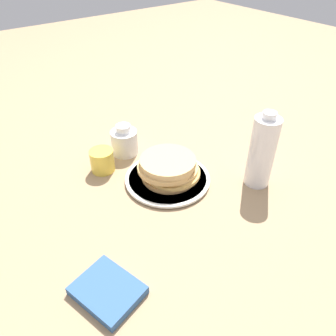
{
  "coord_description": "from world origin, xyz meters",
  "views": [
    {
      "loc": [
        -0.46,
        -0.59,
        0.6
      ],
      "look_at": [
        -0.01,
        -0.0,
        0.05
      ],
      "focal_mm": 35.0,
      "sensor_mm": 36.0,
      "label": 1
    }
  ],
  "objects_px": {
    "juice_glass": "(102,160)",
    "pancake_stack": "(169,168)",
    "water_bottle_near": "(262,152)",
    "cream_jug": "(124,141)",
    "plate": "(168,179)"
  },
  "relations": [
    {
      "from": "pancake_stack",
      "to": "water_bottle_near",
      "type": "distance_m",
      "value": 0.26
    },
    {
      "from": "plate",
      "to": "cream_jug",
      "type": "bearing_deg",
      "value": 96.12
    },
    {
      "from": "juice_glass",
      "to": "pancake_stack",
      "type": "bearing_deg",
      "value": -52.14
    },
    {
      "from": "pancake_stack",
      "to": "water_bottle_near",
      "type": "height_order",
      "value": "water_bottle_near"
    },
    {
      "from": "water_bottle_near",
      "to": "cream_jug",
      "type": "bearing_deg",
      "value": 121.77
    },
    {
      "from": "cream_jug",
      "to": "pancake_stack",
      "type": "bearing_deg",
      "value": -83.25
    },
    {
      "from": "juice_glass",
      "to": "water_bottle_near",
      "type": "xyz_separation_m",
      "value": [
        0.32,
        -0.32,
        0.07
      ]
    },
    {
      "from": "juice_glass",
      "to": "cream_jug",
      "type": "height_order",
      "value": "cream_jug"
    },
    {
      "from": "cream_jug",
      "to": "water_bottle_near",
      "type": "bearing_deg",
      "value": -58.23
    },
    {
      "from": "cream_jug",
      "to": "juice_glass",
      "type": "bearing_deg",
      "value": -158.84
    },
    {
      "from": "plate",
      "to": "cream_jug",
      "type": "relative_size",
      "value": 2.43
    },
    {
      "from": "pancake_stack",
      "to": "juice_glass",
      "type": "height_order",
      "value": "pancake_stack"
    },
    {
      "from": "juice_glass",
      "to": "cream_jug",
      "type": "distance_m",
      "value": 0.11
    },
    {
      "from": "pancake_stack",
      "to": "juice_glass",
      "type": "xyz_separation_m",
      "value": [
        -0.13,
        0.16,
        -0.01
      ]
    },
    {
      "from": "juice_glass",
      "to": "cream_jug",
      "type": "bearing_deg",
      "value": 21.16
    }
  ]
}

